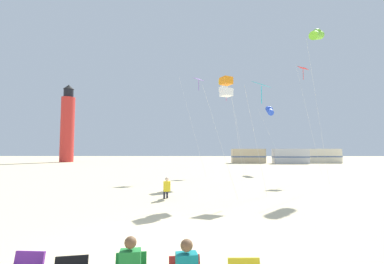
# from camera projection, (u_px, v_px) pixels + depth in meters

# --- Properties ---
(ground) EXTENTS (200.00, 200.00, 0.00)m
(ground) POSITION_uv_depth(u_px,v_px,m) (162.00, 253.00, 6.48)
(ground) COLOR beige
(kite_flyer_standing) EXTENTS (0.43, 0.56, 1.16)m
(kite_flyer_standing) POSITION_uv_depth(u_px,v_px,m) (167.00, 187.00, 13.60)
(kite_flyer_standing) COLOR yellow
(kite_flyer_standing) RESTS_ON ground
(kite_diamond_scarlet) EXTENTS (2.17, 1.74, 11.09)m
(kite_diamond_scarlet) POSITION_uv_depth(u_px,v_px,m) (303.00, 73.00, 26.10)
(kite_diamond_scarlet) COLOR silver
(kite_diamond_scarlet) RESTS_ON ground
(kite_box_orange) EXTENTS (1.85, 1.85, 6.93)m
(kite_box_orange) POSITION_uv_depth(u_px,v_px,m) (226.00, 87.00, 15.44)
(kite_box_orange) COLOR silver
(kite_box_orange) RESTS_ON ground
(kite_tube_lime) EXTENTS (2.10, 2.39, 12.80)m
(kite_tube_lime) POSITION_uv_depth(u_px,v_px,m) (317.00, 35.00, 21.39)
(kite_tube_lime) COLOR silver
(kite_tube_lime) RESTS_ON ground
(kite_diamond_violet) EXTENTS (2.68, 2.61, 10.11)m
(kite_diamond_violet) POSITION_uv_depth(u_px,v_px,m) (198.00, 83.00, 26.68)
(kite_diamond_violet) COLOR silver
(kite_diamond_violet) RESTS_ON ground
(kite_diamond_rainbow) EXTENTS (2.84, 2.84, 9.68)m
(kite_diamond_rainbow) POSITION_uv_depth(u_px,v_px,m) (227.00, 94.00, 30.16)
(kite_diamond_rainbow) COLOR silver
(kite_diamond_rainbow) RESTS_ON ground
(kite_diamond_cyan) EXTENTS (1.66, 1.66, 6.81)m
(kite_diamond_cyan) POSITION_uv_depth(u_px,v_px,m) (261.00, 88.00, 15.86)
(kite_diamond_cyan) COLOR silver
(kite_diamond_cyan) RESTS_ON ground
(kite_box_gold) EXTENTS (2.23, 2.23, 8.86)m
(kite_box_gold) POSITION_uv_depth(u_px,v_px,m) (223.00, 86.00, 22.90)
(kite_box_gold) COLOR silver
(kite_box_gold) RESTS_ON ground
(kite_tube_blue) EXTENTS (3.02, 3.00, 8.10)m
(kite_tube_blue) POSITION_uv_depth(u_px,v_px,m) (270.00, 110.00, 31.46)
(kite_tube_blue) COLOR silver
(kite_tube_blue) RESTS_ON ground
(lighthouse_distant) EXTENTS (2.80, 2.80, 16.80)m
(lighthouse_distant) POSITION_uv_depth(u_px,v_px,m) (67.00, 126.00, 55.80)
(lighthouse_distant) COLOR red
(lighthouse_distant) RESTS_ON ground
(rv_van_tan) EXTENTS (6.47, 2.43, 2.80)m
(rv_van_tan) POSITION_uv_depth(u_px,v_px,m) (248.00, 156.00, 50.73)
(rv_van_tan) COLOR #C6B28C
(rv_van_tan) RESTS_ON ground
(rv_van_silver) EXTENTS (6.47, 2.41, 2.80)m
(rv_van_silver) POSITION_uv_depth(u_px,v_px,m) (290.00, 156.00, 49.08)
(rv_van_silver) COLOR #B7BABF
(rv_van_silver) RESTS_ON ground
(rv_van_cream) EXTENTS (6.52, 2.58, 2.80)m
(rv_van_cream) POSITION_uv_depth(u_px,v_px,m) (323.00, 156.00, 51.53)
(rv_van_cream) COLOR beige
(rv_van_cream) RESTS_ON ground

